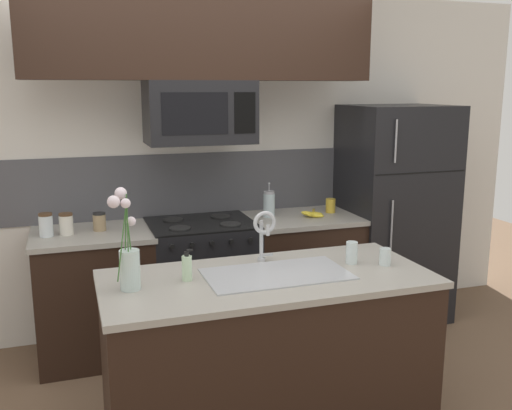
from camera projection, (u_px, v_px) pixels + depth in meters
name	position (u px, v px, depth m)	size (l,w,h in m)	color
ground_plane	(237.00, 401.00, 3.49)	(10.00, 10.00, 0.00)	brown
rear_partition	(226.00, 162.00, 4.51)	(5.20, 0.10, 2.60)	silver
splash_band	(191.00, 184.00, 4.40)	(3.15, 0.01, 0.48)	#4C4C51
back_counter_left	(95.00, 295.00, 4.00)	(0.81, 0.65, 0.91)	black
back_counter_right	(301.00, 272.00, 4.48)	(0.86, 0.65, 0.91)	black
stove_range	(202.00, 282.00, 4.24)	(0.76, 0.64, 0.93)	black
microwave	(200.00, 112.00, 3.96)	(0.74, 0.40, 0.43)	black
upper_cabinet_band	(203.00, 35.00, 3.84)	(2.37, 0.34, 0.60)	black
refrigerator	(393.00, 213.00, 4.67)	(0.80, 0.74, 1.75)	black
storage_jar_tall	(46.00, 225.00, 3.78)	(0.09, 0.09, 0.16)	silver
storage_jar_medium	(66.00, 224.00, 3.83)	(0.09, 0.09, 0.15)	silver
storage_jar_short	(99.00, 222.00, 3.94)	(0.09, 0.09, 0.13)	#997F5B
banana_bunch	(314.00, 214.00, 4.35)	(0.19, 0.16, 0.08)	yellow
french_press	(269.00, 204.00, 4.35)	(0.09, 0.09, 0.27)	silver
coffee_tin	(330.00, 206.00, 4.51)	(0.08, 0.08, 0.11)	gold
island_counter	(267.00, 355.00, 3.10)	(1.74, 0.79, 0.91)	black
kitchen_sink	(277.00, 287.00, 3.04)	(0.76, 0.42, 0.16)	#ADAFB5
sink_faucet	(264.00, 229.00, 3.17)	(0.14, 0.14, 0.31)	#B7BABF
dish_soap_bottle	(187.00, 268.00, 2.92)	(0.06, 0.05, 0.16)	beige
drinking_glass	(352.00, 253.00, 3.20)	(0.07, 0.07, 0.13)	silver
spare_glass	(385.00, 257.00, 3.18)	(0.07, 0.07, 0.10)	silver
flower_vase	(128.00, 259.00, 2.77)	(0.15, 0.14, 0.51)	silver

